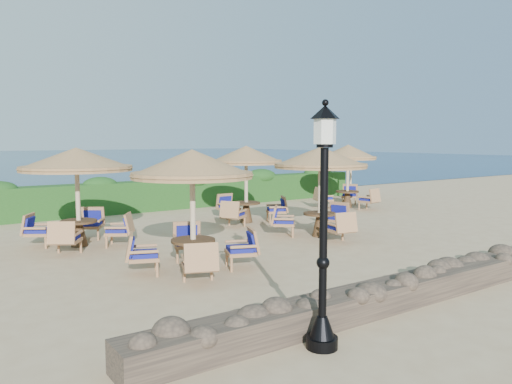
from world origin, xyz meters
name	(u,v)px	position (x,y,z in m)	size (l,w,h in m)	color
ground	(289,234)	(0.00, 0.00, 0.00)	(120.00, 120.00, 0.00)	tan
hedge	(183,194)	(0.00, 7.20, 0.60)	(18.00, 0.90, 1.20)	#163E14
stone_wall	(480,271)	(0.00, -6.20, 0.22)	(15.00, 0.65, 0.44)	brown
lamp_post	(323,237)	(-4.80, -6.80, 1.55)	(0.44, 0.44, 3.31)	black
extra_parasol	(351,154)	(7.80, 5.20, 2.17)	(2.30, 2.30, 2.41)	beige
cafe_set_0	(192,190)	(-4.39, -2.19, 1.78)	(2.87, 2.87, 2.65)	beige
cafe_set_1	(320,173)	(0.52, -0.78, 1.90)	(2.81, 2.82, 2.65)	beige
cafe_set_2	(77,177)	(-5.74, 1.83, 1.86)	(2.94, 2.94, 2.65)	beige
cafe_set_3	(246,170)	(0.11, 2.55, 1.84)	(2.77, 2.67, 2.65)	beige
cafe_set_4	(348,165)	(5.71, 3.30, 1.79)	(2.74, 2.62, 2.65)	beige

